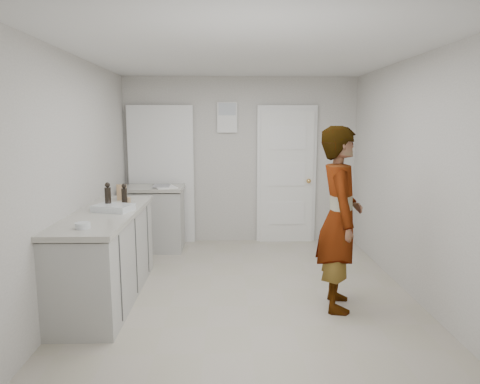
{
  "coord_description": "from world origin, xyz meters",
  "views": [
    {
      "loc": [
        -0.19,
        -4.5,
        1.81
      ],
      "look_at": [
        -0.05,
        0.4,
        1.02
      ],
      "focal_mm": 32.0,
      "sensor_mm": 36.0,
      "label": 1
    }
  ],
  "objects_px": {
    "cake_mix_box": "(122,192)",
    "spice_jar": "(129,201)",
    "baking_dish": "(113,208)",
    "person": "(339,219)",
    "oil_cruet_b": "(108,197)",
    "oil_cruet_a": "(124,195)",
    "egg_bowl": "(83,226)"
  },
  "relations": [
    {
      "from": "cake_mix_box",
      "to": "spice_jar",
      "type": "bearing_deg",
      "value": -80.41
    },
    {
      "from": "cake_mix_box",
      "to": "baking_dish",
      "type": "distance_m",
      "value": 0.65
    },
    {
      "from": "baking_dish",
      "to": "cake_mix_box",
      "type": "bearing_deg",
      "value": 96.17
    },
    {
      "from": "person",
      "to": "baking_dish",
      "type": "bearing_deg",
      "value": 90.07
    },
    {
      "from": "cake_mix_box",
      "to": "oil_cruet_b",
      "type": "height_order",
      "value": "oil_cruet_b"
    },
    {
      "from": "oil_cruet_a",
      "to": "person",
      "type": "bearing_deg",
      "value": -14.81
    },
    {
      "from": "baking_dish",
      "to": "egg_bowl",
      "type": "xyz_separation_m",
      "value": [
        -0.07,
        -0.74,
        -0.01
      ]
    },
    {
      "from": "cake_mix_box",
      "to": "oil_cruet_a",
      "type": "bearing_deg",
      "value": -90.65
    },
    {
      "from": "oil_cruet_a",
      "to": "oil_cruet_b",
      "type": "xyz_separation_m",
      "value": [
        -0.12,
        -0.2,
        0.02
      ]
    },
    {
      "from": "person",
      "to": "oil_cruet_a",
      "type": "distance_m",
      "value": 2.29
    },
    {
      "from": "baking_dish",
      "to": "spice_jar",
      "type": "bearing_deg",
      "value": 80.56
    },
    {
      "from": "oil_cruet_b",
      "to": "cake_mix_box",
      "type": "bearing_deg",
      "value": 89.7
    },
    {
      "from": "person",
      "to": "oil_cruet_a",
      "type": "relative_size",
      "value": 7.33
    },
    {
      "from": "cake_mix_box",
      "to": "baking_dish",
      "type": "height_order",
      "value": "cake_mix_box"
    },
    {
      "from": "oil_cruet_a",
      "to": "oil_cruet_b",
      "type": "bearing_deg",
      "value": -120.43
    },
    {
      "from": "person",
      "to": "egg_bowl",
      "type": "relative_size",
      "value": 13.87
    },
    {
      "from": "spice_jar",
      "to": "baking_dish",
      "type": "height_order",
      "value": "spice_jar"
    },
    {
      "from": "cake_mix_box",
      "to": "oil_cruet_a",
      "type": "relative_size",
      "value": 0.75
    },
    {
      "from": "spice_jar",
      "to": "egg_bowl",
      "type": "xyz_separation_m",
      "value": [
        -0.13,
        -1.13,
        -0.01
      ]
    },
    {
      "from": "spice_jar",
      "to": "oil_cruet_b",
      "type": "xyz_separation_m",
      "value": [
        -0.14,
        -0.31,
        0.1
      ]
    },
    {
      "from": "person",
      "to": "baking_dish",
      "type": "xyz_separation_m",
      "value": [
        -2.26,
        0.3,
        0.06
      ]
    },
    {
      "from": "cake_mix_box",
      "to": "oil_cruet_b",
      "type": "xyz_separation_m",
      "value": [
        -0.0,
        -0.56,
        0.04
      ]
    },
    {
      "from": "person",
      "to": "spice_jar",
      "type": "height_order",
      "value": "person"
    },
    {
      "from": "spice_jar",
      "to": "oil_cruet_a",
      "type": "height_order",
      "value": "oil_cruet_a"
    },
    {
      "from": "person",
      "to": "cake_mix_box",
      "type": "xyz_separation_m",
      "value": [
        -2.33,
        0.94,
        0.12
      ]
    },
    {
      "from": "oil_cruet_a",
      "to": "baking_dish",
      "type": "bearing_deg",
      "value": -99.53
    },
    {
      "from": "cake_mix_box",
      "to": "person",
      "type": "bearing_deg",
      "value": -40.73
    },
    {
      "from": "egg_bowl",
      "to": "spice_jar",
      "type": "bearing_deg",
      "value": 83.27
    },
    {
      "from": "cake_mix_box",
      "to": "egg_bowl",
      "type": "height_order",
      "value": "cake_mix_box"
    },
    {
      "from": "person",
      "to": "cake_mix_box",
      "type": "bearing_deg",
      "value": 75.67
    },
    {
      "from": "baking_dish",
      "to": "oil_cruet_b",
      "type": "bearing_deg",
      "value": 132.43
    },
    {
      "from": "person",
      "to": "egg_bowl",
      "type": "distance_m",
      "value": 2.37
    }
  ]
}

